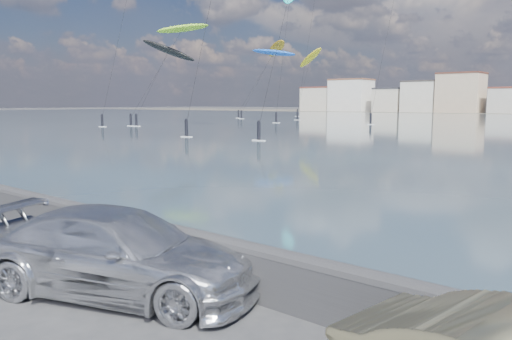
# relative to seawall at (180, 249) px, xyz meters

# --- Properties ---
(ground) EXTENTS (700.00, 700.00, 0.00)m
(ground) POSITION_rel_seawall_xyz_m (0.00, -2.70, -0.58)
(ground) COLOR #333335
(ground) RESTS_ON ground
(seawall) EXTENTS (400.00, 0.36, 1.08)m
(seawall) POSITION_rel_seawall_xyz_m (0.00, 0.00, 0.00)
(seawall) COLOR #28282B
(seawall) RESTS_ON ground
(car_silver) EXTENTS (5.98, 4.07, 1.61)m
(car_silver) POSITION_rel_seawall_xyz_m (-0.15, -1.42, 0.22)
(car_silver) COLOR silver
(car_silver) RESTS_ON ground
(kitesurfer_3) EXTENTS (6.91, 14.01, 17.16)m
(kitesurfer_3) POSITION_rel_seawall_xyz_m (-55.31, 50.67, 14.99)
(kitesurfer_3) COLOR #8CD826
(kitesurfer_3) RESTS_ON ground
(kitesurfer_6) EXTENTS (9.42, 14.13, 15.13)m
(kitesurfer_6) POSITION_rel_seawall_xyz_m (-59.82, 51.47, 11.88)
(kitesurfer_6) COLOR black
(kitesurfer_6) RESTS_ON ground
(kitesurfer_10) EXTENTS (10.05, 11.50, 18.92)m
(kitesurfer_10) POSITION_rel_seawall_xyz_m (-70.94, 112.80, 15.42)
(kitesurfer_10) COLOR yellow
(kitesurfer_10) RESTS_ON ground
(kitesurfer_14) EXTENTS (10.04, 17.80, 19.61)m
(kitesurfer_14) POSITION_rel_seawall_xyz_m (-70.16, 95.86, 16.49)
(kitesurfer_14) COLOR #BF8C19
(kitesurfer_14) RESTS_ON ground
(kitesurfer_18) EXTENTS (10.99, 11.46, 16.64)m
(kitesurfer_18) POSITION_rel_seawall_xyz_m (-64.39, 87.29, 14.53)
(kitesurfer_18) COLOR blue
(kitesurfer_18) RESTS_ON ground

